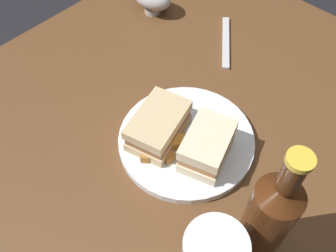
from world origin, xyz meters
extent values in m
plane|color=black|center=(0.00, 0.00, 0.00)|extent=(6.00, 6.00, 0.00)
cube|color=brown|center=(0.00, 0.00, 0.37)|extent=(1.16, 0.86, 0.75)
cylinder|color=white|center=(-0.02, 0.08, 0.76)|extent=(0.26, 0.26, 0.02)
cube|color=#CCB284|center=(0.01, 0.03, 0.77)|extent=(0.14, 0.11, 0.02)
cube|color=#8C5B3D|center=(0.01, 0.03, 0.79)|extent=(0.13, 0.10, 0.02)
cube|color=#CCB284|center=(0.01, 0.03, 0.81)|extent=(0.14, 0.11, 0.02)
cube|color=beige|center=(-0.02, 0.13, 0.77)|extent=(0.13, 0.10, 0.02)
cube|color=#B27A4C|center=(-0.02, 0.13, 0.80)|extent=(0.12, 0.10, 0.02)
cube|color=beige|center=(-0.02, 0.13, 0.82)|extent=(0.13, 0.10, 0.02)
cube|color=gold|center=(0.01, 0.07, 0.77)|extent=(0.05, 0.05, 0.02)
cube|color=#AD702D|center=(0.03, 0.07, 0.77)|extent=(0.03, 0.05, 0.01)
cube|color=#AD702D|center=(0.05, 0.04, 0.77)|extent=(0.05, 0.04, 0.02)
cylinder|color=#B7B7BC|center=(-0.27, -0.26, 0.76)|extent=(0.04, 0.04, 0.02)
cylinder|color=#47230F|center=(0.06, 0.29, 0.84)|extent=(0.06, 0.06, 0.19)
cone|color=#47230F|center=(0.06, 0.29, 0.95)|extent=(0.06, 0.06, 0.02)
cylinder|color=#47230F|center=(0.06, 0.29, 0.98)|extent=(0.03, 0.03, 0.06)
cylinder|color=gold|center=(0.06, 0.29, 1.02)|extent=(0.03, 0.03, 0.01)
cube|color=silver|center=(-0.30, -0.05, 0.75)|extent=(0.15, 0.12, 0.01)
camera|label=1|loc=(0.29, 0.32, 1.35)|focal=39.57mm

